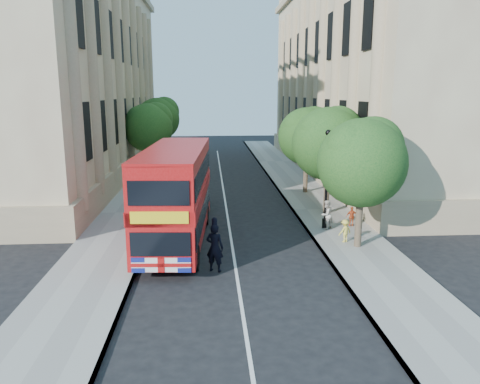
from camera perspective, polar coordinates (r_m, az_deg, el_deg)
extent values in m
plane|color=black|center=(18.75, -0.38, -10.28)|extent=(120.00, 120.00, 0.00)
cube|color=gray|center=(29.01, 9.82, -2.18)|extent=(3.50, 80.00, 0.12)
cube|color=gray|center=(28.60, -13.21, -2.54)|extent=(3.50, 80.00, 0.12)
cube|color=tan|center=(43.92, 16.41, 14.10)|extent=(12.00, 38.00, 18.00)
cube|color=tan|center=(43.26, -21.65, 13.78)|extent=(12.00, 38.00, 18.00)
cylinder|color=#473828|center=(22.17, 14.29, -3.20)|extent=(0.32, 0.32, 2.86)
sphere|color=#164419|center=(21.65, 14.65, 3.46)|extent=(4.00, 4.00, 4.00)
sphere|color=#164419|center=(22.13, 15.89, 5.27)|extent=(2.80, 2.80, 2.80)
sphere|color=#164419|center=(21.14, 13.69, 4.73)|extent=(2.60, 2.60, 2.60)
cylinder|color=#473828|center=(27.76, 10.51, 0.19)|extent=(0.32, 0.32, 2.99)
sphere|color=#164419|center=(27.33, 10.73, 5.78)|extent=(4.20, 4.20, 4.20)
sphere|color=#164419|center=(27.81, 11.78, 7.25)|extent=(2.94, 2.94, 2.94)
sphere|color=#164419|center=(26.87, 9.89, 6.87)|extent=(2.73, 2.73, 2.73)
cylinder|color=#473828|center=(33.50, 8.00, 2.24)|extent=(0.32, 0.32, 2.90)
sphere|color=#164419|center=(33.16, 8.13, 6.74)|extent=(4.00, 4.00, 4.00)
sphere|color=#164419|center=(33.62, 9.04, 7.92)|extent=(2.80, 2.80, 2.80)
sphere|color=#164419|center=(32.72, 7.41, 7.62)|extent=(2.60, 2.60, 2.60)
cylinder|color=#473828|center=(40.01, -10.95, 3.81)|extent=(0.32, 0.32, 2.99)
sphere|color=#164419|center=(39.72, -11.11, 7.70)|extent=(4.00, 4.00, 4.00)
sphere|color=#164419|center=(40.00, -10.22, 8.74)|extent=(2.80, 2.80, 2.80)
sphere|color=#164419|center=(39.45, -11.92, 8.43)|extent=(2.60, 2.60, 2.60)
cylinder|color=#473828|center=(47.88, -9.81, 5.31)|extent=(0.32, 0.32, 3.17)
sphere|color=#164419|center=(47.63, -9.93, 8.75)|extent=(4.20, 4.20, 4.20)
sphere|color=#164419|center=(47.94, -9.19, 9.66)|extent=(2.94, 2.94, 2.94)
sphere|color=#164419|center=(47.36, -10.61, 9.41)|extent=(2.73, 2.73, 2.73)
cylinder|color=black|center=(25.01, 10.31, -3.79)|extent=(0.30, 0.30, 0.50)
cylinder|color=black|center=(24.49, 10.51, 1.28)|extent=(0.14, 0.14, 5.00)
sphere|color=black|center=(24.15, 10.74, 7.11)|extent=(0.32, 0.32, 0.32)
cube|color=#A30B0B|center=(22.19, -7.79, -0.10)|extent=(3.14, 9.88, 4.05)
cube|color=black|center=(22.40, -7.72, -2.35)|extent=(3.16, 9.27, 0.92)
cube|color=black|center=(21.99, -7.87, 2.58)|extent=(3.16, 9.27, 0.92)
cube|color=yellow|center=(17.47, -9.80, -3.09)|extent=(2.16, 0.21, 0.46)
cylinder|color=black|center=(19.66, -12.27, -7.88)|extent=(0.35, 1.04, 1.03)
cylinder|color=black|center=(19.33, -5.46, -8.01)|extent=(0.35, 1.04, 1.03)
cylinder|color=black|center=(25.92, -9.31, -2.85)|extent=(0.35, 1.04, 1.03)
cylinder|color=black|center=(25.67, -4.19, -2.87)|extent=(0.35, 1.04, 1.03)
cube|color=black|center=(28.31, -6.11, 0.18)|extent=(1.97, 1.78, 2.04)
cube|color=black|center=(27.45, -6.16, 0.32)|extent=(1.75, 0.13, 0.68)
cube|color=black|center=(30.37, -6.02, 1.38)|extent=(1.99, 3.14, 2.43)
cube|color=black|center=(30.04, -6.00, -1.02)|extent=(1.82, 4.70, 0.24)
cylinder|color=black|center=(28.45, -7.83, -1.71)|extent=(0.23, 0.78, 0.78)
cylinder|color=black|center=(28.41, -4.30, -1.65)|extent=(0.23, 0.78, 0.78)
cylinder|color=black|center=(31.58, -7.53, -0.32)|extent=(0.23, 0.78, 0.78)
cylinder|color=black|center=(31.54, -4.35, -0.26)|extent=(0.23, 0.78, 0.78)
imported|color=black|center=(18.97, -3.10, -6.79)|extent=(0.86, 0.72, 2.00)
imported|color=beige|center=(24.78, 10.50, -2.72)|extent=(0.94, 0.91, 1.52)
imported|color=#C94D23|center=(25.62, 13.47, -2.90)|extent=(0.62, 0.26, 1.05)
imported|color=#EAD74F|center=(22.86, 12.67, -4.63)|extent=(0.82, 0.68, 1.10)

